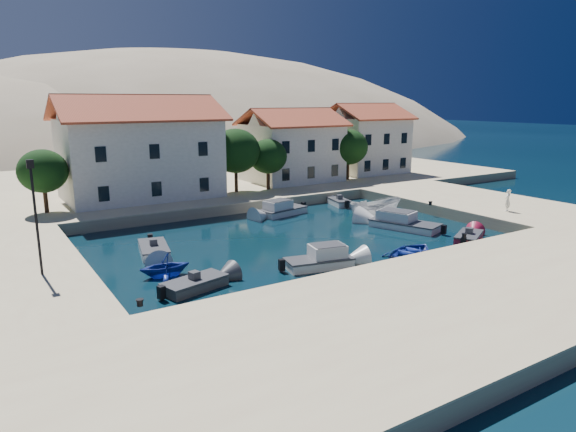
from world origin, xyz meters
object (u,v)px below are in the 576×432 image
object	(u,v)px
building_mid	(292,144)
cabin_cruiser_south	(319,260)
lamppost	(35,207)
rowboat_south	(412,256)
building_left	(139,146)
pedestrian	(508,200)
boat_east	(375,218)
building_right	(365,138)
cabin_cruiser_east	(405,223)

from	to	relation	value
building_mid	cabin_cruiser_south	world-z (taller)	building_mid
lamppost	rowboat_south	xyz separation A→B (m)	(21.80, -6.02, -4.75)
building_left	pedestrian	xyz separation A→B (m)	(24.16, -23.33, -4.00)
cabin_cruiser_south	rowboat_south	world-z (taller)	cabin_cruiser_south
rowboat_south	boat_east	bearing A→B (deg)	-47.23
cabin_cruiser_south	building_right	bearing A→B (deg)	57.14
building_left	building_right	distance (m)	30.07
lamppost	rowboat_south	distance (m)	23.10
building_left	boat_east	bearing A→B (deg)	-44.76
lamppost	cabin_cruiser_east	bearing A→B (deg)	-0.62
cabin_cruiser_south	pedestrian	xyz separation A→B (m)	(20.52, 1.29, 1.46)
lamppost	pedestrian	world-z (taller)	lamppost
building_right	pedestrian	distance (m)	26.24
building_left	rowboat_south	world-z (taller)	building_left
cabin_cruiser_south	pedestrian	size ratio (longest dim) A/B	2.39
pedestrian	cabin_cruiser_east	bearing A→B (deg)	-41.88
building_left	lamppost	world-z (taller)	building_left
building_left	cabin_cruiser_east	size ratio (longest dim) A/B	2.45
building_left	cabin_cruiser_south	world-z (taller)	building_left
building_left	cabin_cruiser_east	distance (m)	26.00
building_right	lamppost	size ratio (longest dim) A/B	1.52
rowboat_south	lamppost	bearing A→B (deg)	56.92
rowboat_south	boat_east	distance (m)	11.63
lamppost	cabin_cruiser_south	distance (m)	16.39
building_mid	boat_east	world-z (taller)	building_mid
building_right	pedestrian	bearing A→B (deg)	-102.99
building_right	lamppost	bearing A→B (deg)	-152.07
cabin_cruiser_east	boat_east	xyz separation A→B (m)	(0.73, 4.39, -0.48)
rowboat_south	building_mid	bearing A→B (deg)	-33.57
cabin_cruiser_south	pedestrian	distance (m)	20.62
building_left	rowboat_south	size ratio (longest dim) A/B	3.47
building_left	cabin_cruiser_east	xyz separation A→B (m)	(15.31, -20.29, -5.46)
lamppost	building_left	bearing A→B (deg)	60.10
building_mid	boat_east	distance (m)	17.80
lamppost	cabin_cruiser_south	xyz separation A→B (m)	(15.13, -4.62, -4.28)
building_mid	pedestrian	world-z (taller)	building_mid
pedestrian	rowboat_south	bearing A→B (deg)	-11.96
pedestrian	building_right	bearing A→B (deg)	-125.91
pedestrian	boat_east	bearing A→B (deg)	-65.38
cabin_cruiser_east	building_left	bearing A→B (deg)	17.12
rowboat_south	pedestrian	distance (m)	14.25
lamppost	boat_east	size ratio (longest dim) A/B	1.26
cabin_cruiser_east	pedestrian	size ratio (longest dim) A/B	3.19
building_left	cabin_cruiser_east	world-z (taller)	building_left
building_mid	cabin_cruiser_south	bearing A→B (deg)	-119.28
building_right	rowboat_south	bearing A→B (deg)	-125.12
lamppost	cabin_cruiser_south	size ratio (longest dim) A/B	1.39
cabin_cruiser_south	rowboat_south	xyz separation A→B (m)	(6.66, -1.39, -0.48)
cabin_cruiser_south	lamppost	bearing A→B (deg)	174.88
building_left	building_mid	xyz separation A→B (m)	(18.00, 1.00, -0.71)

